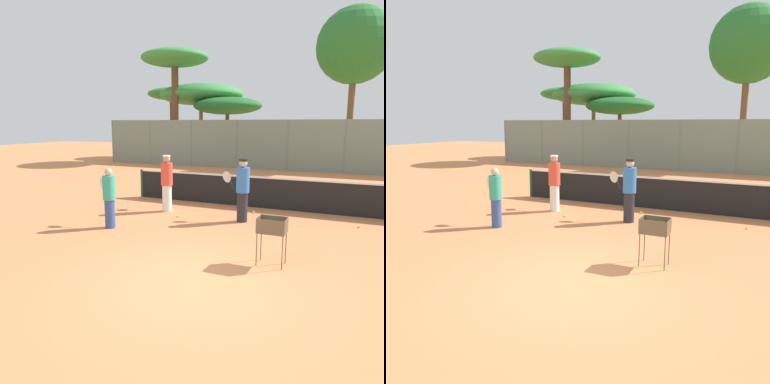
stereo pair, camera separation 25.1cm
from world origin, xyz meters
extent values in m
plane|color=#D37F4C|center=(0.00, 0.00, 0.00)|extent=(80.00, 80.00, 0.00)
cylinder|color=#26592D|center=(-5.16, 6.56, 0.54)|extent=(0.10, 0.10, 1.07)
cube|color=black|center=(0.00, 6.56, 0.51)|extent=(10.32, 0.01, 1.01)
cube|color=white|center=(0.00, 6.56, 1.04)|extent=(10.32, 0.02, 0.06)
cylinder|color=gray|center=(-14.23, 17.08, 1.51)|extent=(0.08, 0.08, 3.02)
cylinder|color=gray|center=(-11.07, 17.08, 1.51)|extent=(0.08, 0.08, 3.02)
cylinder|color=gray|center=(-7.90, 17.08, 1.51)|extent=(0.08, 0.08, 3.02)
cylinder|color=gray|center=(-4.74, 17.08, 1.51)|extent=(0.08, 0.08, 3.02)
cylinder|color=gray|center=(-1.58, 17.08, 1.51)|extent=(0.08, 0.08, 3.02)
cylinder|color=gray|center=(1.58, 17.08, 1.51)|extent=(0.08, 0.08, 3.02)
cube|color=gray|center=(0.00, 17.08, 1.51)|extent=(28.46, 0.01, 3.02)
cylinder|color=brown|center=(1.65, 19.44, 2.99)|extent=(0.38, 0.38, 5.98)
sphere|color=#28722D|center=(1.65, 19.44, 7.32)|extent=(4.45, 4.45, 4.45)
cylinder|color=brown|center=(-12.11, 22.59, 2.34)|extent=(0.49, 0.49, 4.68)
ellipsoid|color=#338438|center=(-12.11, 22.59, 5.19)|extent=(4.12, 4.12, 1.03)
cylinder|color=brown|center=(-9.42, 22.27, 2.09)|extent=(0.30, 0.30, 4.19)
ellipsoid|color=#388E42|center=(-9.42, 22.27, 5.01)|extent=(6.61, 6.61, 1.65)
cylinder|color=brown|center=(-6.67, 20.75, 1.71)|extent=(0.28, 0.28, 3.42)
ellipsoid|color=#1E6028|center=(-6.67, 20.75, 4.04)|extent=(4.97, 4.97, 1.24)
cylinder|color=brown|center=(-10.18, 19.25, 3.39)|extent=(0.51, 0.51, 6.79)
ellipsoid|color=#388E42|center=(-10.18, 19.25, 7.39)|extent=(4.84, 4.84, 1.21)
cylinder|color=#26262D|center=(-0.53, 4.57, 0.43)|extent=(0.31, 0.31, 0.86)
cylinder|color=blue|center=(-0.53, 4.57, 1.22)|extent=(0.38, 0.38, 0.72)
sphere|color=#DBB28C|center=(-0.53, 4.57, 1.70)|extent=(0.23, 0.23, 0.23)
cylinder|color=black|center=(-0.53, 4.57, 1.80)|extent=(0.25, 0.25, 0.06)
cylinder|color=black|center=(-0.89, 4.67, 1.04)|extent=(0.15, 0.07, 0.27)
ellipsoid|color=silver|center=(-1.06, 4.72, 1.26)|extent=(0.39, 0.13, 0.43)
cylinder|color=white|center=(-3.13, 4.82, 0.43)|extent=(0.30, 0.30, 0.86)
cylinder|color=#E54C38|center=(-3.13, 4.82, 1.22)|extent=(0.38, 0.38, 0.72)
sphere|color=tan|center=(-3.13, 4.82, 1.69)|extent=(0.23, 0.23, 0.23)
cylinder|color=white|center=(-3.13, 4.82, 1.79)|extent=(0.24, 0.24, 0.06)
cylinder|color=black|center=(-3.35, 5.12, 1.04)|extent=(0.11, 0.13, 0.27)
ellipsoid|color=silver|center=(-3.46, 5.26, 1.26)|extent=(0.26, 0.34, 0.43)
cylinder|color=#334C8C|center=(-3.63, 2.46, 0.39)|extent=(0.28, 0.28, 0.78)
cylinder|color=teal|center=(-3.63, 2.46, 1.11)|extent=(0.34, 0.34, 0.65)
sphere|color=#DBB28C|center=(-3.63, 2.46, 1.54)|extent=(0.21, 0.21, 0.21)
cylinder|color=black|center=(-3.92, 2.65, 0.95)|extent=(0.14, 0.10, 0.27)
ellipsoid|color=silver|center=(-4.07, 2.74, 1.17)|extent=(0.35, 0.23, 0.43)
cylinder|color=brown|center=(0.74, 1.39, 0.34)|extent=(0.02, 0.02, 0.68)
cylinder|color=brown|center=(1.25, 1.39, 0.34)|extent=(0.02, 0.02, 0.68)
cylinder|color=brown|center=(0.74, 1.75, 0.34)|extent=(0.02, 0.02, 0.68)
cylinder|color=brown|center=(1.25, 1.75, 0.34)|extent=(0.02, 0.02, 0.68)
cube|color=brown|center=(0.99, 1.57, 0.68)|extent=(0.55, 0.40, 0.01)
cube|color=brown|center=(0.99, 1.37, 0.83)|extent=(0.55, 0.01, 0.30)
cube|color=brown|center=(0.99, 1.77, 0.83)|extent=(0.55, 0.01, 0.30)
cube|color=brown|center=(0.72, 1.57, 0.83)|extent=(0.01, 0.40, 0.30)
cube|color=brown|center=(1.27, 1.57, 0.83)|extent=(0.01, 0.40, 0.30)
sphere|color=#D1E54C|center=(0.96, 1.54, 0.72)|extent=(0.07, 0.07, 0.07)
sphere|color=#D1E54C|center=(0.88, 1.50, 0.78)|extent=(0.07, 0.07, 0.07)
sphere|color=#D1E54C|center=(0.82, 1.44, 0.72)|extent=(0.07, 0.07, 0.07)
sphere|color=#D1E54C|center=(1.14, 1.49, 0.78)|extent=(0.07, 0.07, 0.07)
sphere|color=#D1E54C|center=(1.05, 1.63, 0.78)|extent=(0.07, 0.07, 0.07)
sphere|color=#D1E54C|center=(1.19, 1.45, 0.72)|extent=(0.07, 0.07, 0.07)
sphere|color=#D1E54C|center=(1.12, 1.66, 0.78)|extent=(0.07, 0.07, 0.07)
sphere|color=#D1E54C|center=(1.06, 1.68, 0.78)|extent=(0.07, 0.07, 0.07)
sphere|color=#D1E54C|center=(0.82, 1.69, 0.78)|extent=(0.07, 0.07, 0.07)
sphere|color=#D1E54C|center=(0.93, 1.53, 0.78)|extent=(0.07, 0.07, 0.07)
sphere|color=#D1E54C|center=(0.84, 1.66, 0.78)|extent=(0.07, 0.07, 0.07)
sphere|color=#D1E54C|center=(1.10, 1.43, 0.78)|extent=(0.07, 0.07, 0.07)
sphere|color=#D1E54C|center=(0.93, 1.58, 0.72)|extent=(0.07, 0.07, 0.07)
sphere|color=#D1E54C|center=(0.98, 1.46, 0.78)|extent=(0.07, 0.07, 0.07)
sphere|color=#D1E54C|center=(-2.47, 4.28, 0.03)|extent=(0.07, 0.07, 0.07)
sphere|color=#D1E54C|center=(-0.50, 5.72, 0.03)|extent=(0.07, 0.07, 0.07)
sphere|color=#D1E54C|center=(2.58, 5.26, 0.03)|extent=(0.07, 0.07, 0.07)
camera|label=1|loc=(2.53, -5.62, 2.83)|focal=35.00mm
camera|label=2|loc=(2.75, -5.52, 2.83)|focal=35.00mm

